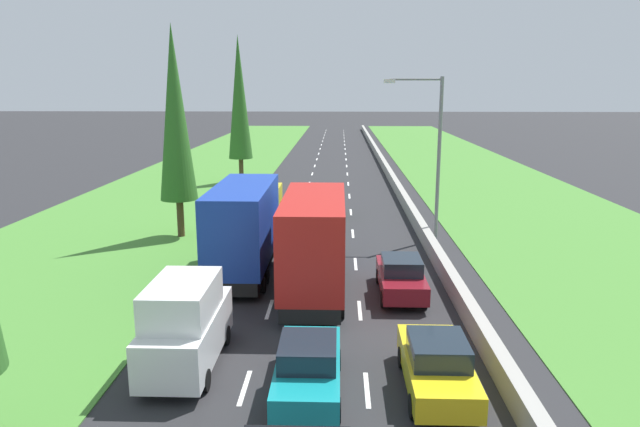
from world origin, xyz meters
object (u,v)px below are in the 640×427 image
at_px(white_van_left_lane, 186,324).
at_px(poplar_tree_second, 175,114).
at_px(maroon_sedan_right_lane_third, 401,276).
at_px(street_light_mast, 433,147).
at_px(yellow_sedan_right_lane, 437,365).
at_px(green_hatchback_centre_lane, 327,202).
at_px(silver_hatchback_centre_lane, 323,222).
at_px(blue_box_truck_left_lane, 247,225).
at_px(teal_sedan_centre_lane, 308,367).
at_px(poplar_tree_third, 239,98).
at_px(red_box_truck_centre_lane, 315,240).

xyz_separation_m(white_van_left_lane, poplar_tree_second, (-4.44, 15.76, 5.59)).
height_order(maroon_sedan_right_lane_third, street_light_mast, street_light_mast).
xyz_separation_m(yellow_sedan_right_lane, green_hatchback_centre_lane, (-3.58, 23.23, 0.02)).
relative_size(maroon_sedan_right_lane_third, poplar_tree_second, 0.38).
distance_m(white_van_left_lane, silver_hatchback_centre_lane, 16.64).
xyz_separation_m(silver_hatchback_centre_lane, yellow_sedan_right_lane, (3.67, -17.44, -0.02)).
bearing_deg(maroon_sedan_right_lane_third, blue_box_truck_left_lane, 155.32).
distance_m(teal_sedan_centre_lane, poplar_tree_third, 38.28).
bearing_deg(maroon_sedan_right_lane_third, green_hatchback_centre_lane, 102.36).
relative_size(teal_sedan_centre_lane, maroon_sedan_right_lane_third, 1.00).
bearing_deg(silver_hatchback_centre_lane, street_light_mast, -6.63).
distance_m(silver_hatchback_centre_lane, street_light_mast, 7.48).
distance_m(red_box_truck_centre_lane, poplar_tree_second, 12.80).
relative_size(blue_box_truck_left_lane, yellow_sedan_right_lane, 2.09).
bearing_deg(teal_sedan_centre_lane, poplar_tree_second, 115.56).
distance_m(blue_box_truck_left_lane, green_hatchback_centre_lane, 12.84).
distance_m(red_box_truck_centre_lane, street_light_mast, 10.84).
height_order(red_box_truck_centre_lane, poplar_tree_third, poplar_tree_third).
xyz_separation_m(maroon_sedan_right_lane_third, poplar_tree_third, (-11.42, 28.78, 6.71)).
distance_m(blue_box_truck_left_lane, maroon_sedan_right_lane_third, 7.67).
relative_size(white_van_left_lane, poplar_tree_second, 0.41).
xyz_separation_m(maroon_sedan_right_lane_third, green_hatchback_centre_lane, (-3.38, 15.44, 0.02)).
bearing_deg(yellow_sedan_right_lane, street_light_mast, 82.04).
height_order(silver_hatchback_centre_lane, street_light_mast, street_light_mast).
xyz_separation_m(red_box_truck_centre_lane, green_hatchback_centre_lane, (0.19, 14.91, -1.35)).
bearing_deg(maroon_sedan_right_lane_third, teal_sedan_centre_lane, -112.93).
distance_m(teal_sedan_centre_lane, green_hatchback_centre_lane, 23.48).
bearing_deg(green_hatchback_centre_lane, blue_box_truck_left_lane, -105.78).
distance_m(yellow_sedan_right_lane, green_hatchback_centre_lane, 23.51).
bearing_deg(yellow_sedan_right_lane, teal_sedan_centre_lane, -176.07).
height_order(green_hatchback_centre_lane, street_light_mast, street_light_mast).
bearing_deg(teal_sedan_centre_lane, blue_box_truck_left_lane, 107.16).
bearing_deg(maroon_sedan_right_lane_third, street_light_mast, 74.17).
distance_m(maroon_sedan_right_lane_third, street_light_mast, 10.30).
distance_m(maroon_sedan_right_lane_third, green_hatchback_centre_lane, 15.81).
height_order(teal_sedan_centre_lane, street_light_mast, street_light_mast).
height_order(white_van_left_lane, yellow_sedan_right_lane, white_van_left_lane).
bearing_deg(poplar_tree_third, poplar_tree_second, -90.69).
relative_size(silver_hatchback_centre_lane, poplar_tree_second, 0.33).
distance_m(poplar_tree_third, street_light_mast, 24.36).
relative_size(white_van_left_lane, blue_box_truck_left_lane, 0.52).
height_order(blue_box_truck_left_lane, yellow_sedan_right_lane, blue_box_truck_left_lane).
xyz_separation_m(poplar_tree_third, street_light_mast, (13.96, -19.83, -2.29)).
relative_size(white_van_left_lane, yellow_sedan_right_lane, 1.09).
relative_size(yellow_sedan_right_lane, poplar_tree_second, 0.38).
height_order(teal_sedan_centre_lane, poplar_tree_second, poplar_tree_second).
bearing_deg(white_van_left_lane, red_box_truck_centre_lane, 62.82).
bearing_deg(blue_box_truck_left_lane, silver_hatchback_centre_lane, 62.49).
relative_size(teal_sedan_centre_lane, white_van_left_lane, 0.92).
xyz_separation_m(yellow_sedan_right_lane, maroon_sedan_right_lane_third, (-0.20, 7.79, 0.00)).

